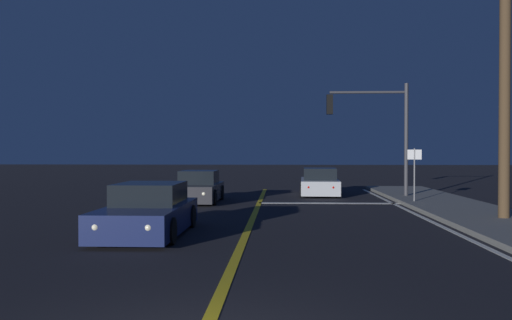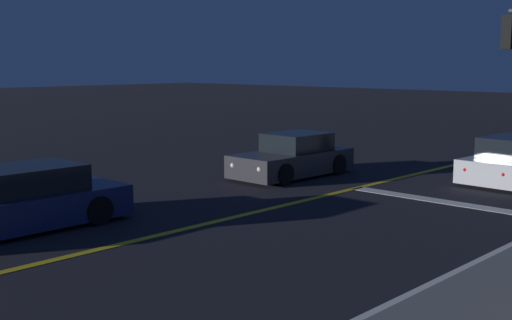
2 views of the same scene
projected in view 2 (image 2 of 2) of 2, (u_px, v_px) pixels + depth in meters
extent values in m
cube|color=gold|center=(124.00, 243.00, 12.87)|extent=(0.20, 31.95, 0.01)
cube|color=silver|center=(361.00, 318.00, 9.09)|extent=(0.16, 31.95, 0.01)
cube|color=silver|center=(452.00, 203.00, 16.57)|extent=(5.81, 0.50, 0.01)
cylinder|color=black|center=(512.00, 162.00, 21.27)|extent=(0.25, 0.65, 0.64)
cylinder|color=black|center=(470.00, 172.00, 19.36)|extent=(0.25, 0.65, 0.64)
sphere|color=red|center=(466.00, 170.00, 18.57)|extent=(0.14, 0.14, 0.14)
sphere|color=red|center=(504.00, 174.00, 17.78)|extent=(0.14, 0.14, 0.14)
cube|color=navy|center=(16.00, 209.00, 13.88)|extent=(1.89, 4.67, 0.68)
cube|color=black|center=(27.00, 180.00, 13.99)|extent=(1.63, 2.15, 0.60)
cylinder|color=black|center=(99.00, 210.00, 14.34)|extent=(0.22, 0.64, 0.64)
cylinder|color=black|center=(56.00, 199.00, 15.54)|extent=(0.22, 0.64, 0.64)
sphere|color=red|center=(122.00, 194.00, 15.11)|extent=(0.14, 0.14, 0.14)
sphere|color=red|center=(94.00, 187.00, 15.91)|extent=(0.14, 0.14, 0.14)
cube|color=#2D2D33|center=(292.00, 162.00, 20.45)|extent=(1.79, 4.14, 0.68)
cube|color=black|center=(297.00, 143.00, 20.53)|extent=(1.52, 1.91, 0.60)
cylinder|color=black|center=(284.00, 174.00, 18.99)|extent=(0.23, 0.64, 0.64)
cylinder|color=black|center=(244.00, 168.00, 20.11)|extent=(0.23, 0.64, 0.64)
cylinder|color=black|center=(338.00, 164.00, 20.82)|extent=(0.23, 0.64, 0.64)
cylinder|color=black|center=(298.00, 159.00, 21.94)|extent=(0.23, 0.64, 0.64)
sphere|color=#FFF4CC|center=(260.00, 169.00, 18.63)|extent=(0.18, 0.18, 0.18)
sphere|color=#FFF4CC|center=(233.00, 165.00, 19.38)|extent=(0.18, 0.18, 0.18)
sphere|color=red|center=(345.00, 155.00, 21.50)|extent=(0.14, 0.14, 0.14)
sphere|color=red|center=(318.00, 152.00, 22.24)|extent=(0.14, 0.14, 0.14)
cube|color=black|center=(508.00, 32.00, 17.44)|extent=(0.28, 0.28, 0.90)
sphere|color=red|center=(509.00, 22.00, 17.40)|extent=(0.22, 0.22, 0.22)
sphere|color=#4C2D05|center=(508.00, 32.00, 17.44)|extent=(0.22, 0.22, 0.22)
sphere|color=#0A3814|center=(508.00, 42.00, 17.48)|extent=(0.22, 0.22, 0.22)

